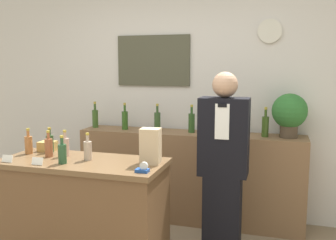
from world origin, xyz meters
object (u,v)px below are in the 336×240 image
(shopkeeper, at_px, (223,168))
(tape_dispenser, at_px, (143,169))
(paper_bag, at_px, (151,146))
(potted_plant, at_px, (290,113))

(shopkeeper, xyz_separation_m, tape_dispenser, (-0.45, -0.70, 0.14))
(paper_bag, bearing_deg, tape_dispenser, -84.04)
(paper_bag, height_order, tape_dispenser, paper_bag)
(paper_bag, bearing_deg, potted_plant, 49.71)
(tape_dispenser, bearing_deg, paper_bag, 95.96)
(potted_plant, height_order, paper_bag, potted_plant)
(shopkeeper, relative_size, tape_dispenser, 17.62)
(shopkeeper, xyz_separation_m, paper_bag, (-0.48, -0.46, 0.25))
(shopkeeper, xyz_separation_m, potted_plant, (0.52, 0.71, 0.40))
(shopkeeper, height_order, tape_dispenser, shopkeeper)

